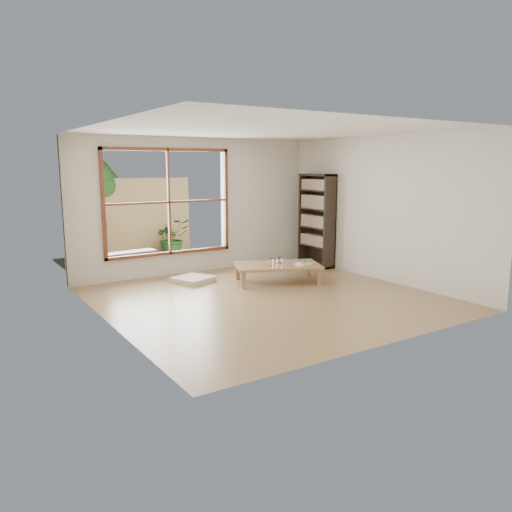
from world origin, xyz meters
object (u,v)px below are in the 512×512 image
Objects in this scene: low_table at (277,266)px; bookshelf at (317,220)px; food_tray at (303,263)px; garden_bench at (129,255)px.

bookshelf reaches higher than low_table.
food_tray reaches higher than garden_bench.
low_table is 0.47m from food_tray.
bookshelf reaches higher than food_tray.
garden_bench is at bearing 120.58° from food_tray.
low_table is 1.55× the size of garden_bench.
food_tray is 3.59m from garden_bench.
bookshelf is (1.54, 0.78, 0.67)m from low_table.
food_tray is (-1.15, -1.04, -0.61)m from bookshelf.
bookshelf is 6.10× the size of food_tray.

